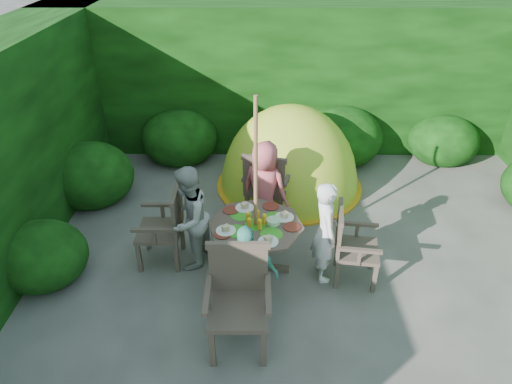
{
  "coord_description": "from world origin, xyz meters",
  "views": [
    {
      "loc": [
        -0.81,
        -3.93,
        3.7
      ],
      "look_at": [
        -0.85,
        0.78,
        0.85
      ],
      "focal_mm": 32.0,
      "sensor_mm": 36.0,
      "label": 1
    }
  ],
  "objects_px": {
    "garden_chair_left": "(166,226)",
    "garden_chair_front": "(238,297)",
    "patio_table": "(256,232)",
    "child_front": "(245,275)",
    "child_back": "(264,189)",
    "garden_chair_right": "(351,244)",
    "child_left": "(188,219)",
    "child_right": "(325,232)",
    "dome_tent": "(289,185)",
    "garden_chair_back": "(266,185)",
    "parasol_pole": "(256,191)"
  },
  "relations": [
    {
      "from": "garden_chair_right",
      "to": "child_right",
      "type": "bearing_deg",
      "value": 90.04
    },
    {
      "from": "patio_table",
      "to": "garden_chair_left",
      "type": "height_order",
      "value": "garden_chair_left"
    },
    {
      "from": "child_right",
      "to": "child_front",
      "type": "bearing_deg",
      "value": 121.2
    },
    {
      "from": "parasol_pole",
      "to": "patio_table",
      "type": "bearing_deg",
      "value": 5.08
    },
    {
      "from": "child_left",
      "to": "dome_tent",
      "type": "relative_size",
      "value": 0.49
    },
    {
      "from": "garden_chair_front",
      "to": "child_right",
      "type": "height_order",
      "value": "child_right"
    },
    {
      "from": "patio_table",
      "to": "garden_chair_right",
      "type": "xyz_separation_m",
      "value": [
        1.09,
        -0.15,
        -0.07
      ]
    },
    {
      "from": "child_back",
      "to": "dome_tent",
      "type": "relative_size",
      "value": 0.49
    },
    {
      "from": "child_right",
      "to": "child_left",
      "type": "distance_m",
      "value": 1.6
    },
    {
      "from": "child_back",
      "to": "dome_tent",
      "type": "distance_m",
      "value": 1.44
    },
    {
      "from": "patio_table",
      "to": "garden_chair_back",
      "type": "xyz_separation_m",
      "value": [
        0.13,
        1.08,
        -0.01
      ]
    },
    {
      "from": "parasol_pole",
      "to": "child_front",
      "type": "xyz_separation_m",
      "value": [
        -0.11,
        -0.79,
        -0.51
      ]
    },
    {
      "from": "garden_chair_left",
      "to": "garden_chair_back",
      "type": "xyz_separation_m",
      "value": [
        1.22,
        0.92,
        0.03
      ]
    },
    {
      "from": "garden_chair_front",
      "to": "child_front",
      "type": "relative_size",
      "value": 0.88
    },
    {
      "from": "patio_table",
      "to": "child_front",
      "type": "height_order",
      "value": "child_front"
    },
    {
      "from": "parasol_pole",
      "to": "garden_chair_right",
      "type": "height_order",
      "value": "parasol_pole"
    },
    {
      "from": "parasol_pole",
      "to": "child_back",
      "type": "height_order",
      "value": "parasol_pole"
    },
    {
      "from": "child_right",
      "to": "child_back",
      "type": "height_order",
      "value": "child_back"
    },
    {
      "from": "child_left",
      "to": "dome_tent",
      "type": "height_order",
      "value": "dome_tent"
    },
    {
      "from": "child_right",
      "to": "child_front",
      "type": "height_order",
      "value": "child_right"
    },
    {
      "from": "garden_chair_right",
      "to": "child_back",
      "type": "distance_m",
      "value": 1.37
    },
    {
      "from": "garden_chair_back",
      "to": "parasol_pole",
      "type": "bearing_deg",
      "value": 96.63
    },
    {
      "from": "child_front",
      "to": "dome_tent",
      "type": "xyz_separation_m",
      "value": [
        0.63,
        2.8,
        -0.59
      ]
    },
    {
      "from": "parasol_pole",
      "to": "garden_chair_front",
      "type": "xyz_separation_m",
      "value": [
        -0.16,
        -1.08,
        -0.54
      ]
    },
    {
      "from": "garden_chair_right",
      "to": "garden_chair_left",
      "type": "distance_m",
      "value": 2.19
    },
    {
      "from": "garden_chair_back",
      "to": "garden_chair_front",
      "type": "xyz_separation_m",
      "value": [
        -0.3,
        -2.16,
        0.01
      ]
    },
    {
      "from": "child_left",
      "to": "child_front",
      "type": "relative_size",
      "value": 1.11
    },
    {
      "from": "garden_chair_back",
      "to": "garden_chair_front",
      "type": "bearing_deg",
      "value": 96.02
    },
    {
      "from": "garden_chair_front",
      "to": "dome_tent",
      "type": "height_order",
      "value": "dome_tent"
    },
    {
      "from": "child_front",
      "to": "parasol_pole",
      "type": "bearing_deg",
      "value": 83.94
    },
    {
      "from": "garden_chair_back",
      "to": "garden_chair_front",
      "type": "distance_m",
      "value": 2.18
    },
    {
      "from": "garden_chair_back",
      "to": "dome_tent",
      "type": "relative_size",
      "value": 0.38
    },
    {
      "from": "garden_chair_left",
      "to": "child_left",
      "type": "distance_m",
      "value": 0.33
    },
    {
      "from": "child_left",
      "to": "child_back",
      "type": "bearing_deg",
      "value": 143.51
    },
    {
      "from": "dome_tent",
      "to": "garden_chair_right",
      "type": "bearing_deg",
      "value": -91.89
    },
    {
      "from": "patio_table",
      "to": "child_front",
      "type": "distance_m",
      "value": 0.8
    },
    {
      "from": "garden_chair_left",
      "to": "garden_chair_front",
      "type": "height_order",
      "value": "garden_chair_front"
    },
    {
      "from": "garden_chair_back",
      "to": "child_left",
      "type": "distance_m",
      "value": 1.35
    },
    {
      "from": "garden_chair_front",
      "to": "child_front",
      "type": "distance_m",
      "value": 0.29
    },
    {
      "from": "garden_chair_right",
      "to": "child_left",
      "type": "height_order",
      "value": "child_left"
    },
    {
      "from": "garden_chair_back",
      "to": "child_back",
      "type": "height_order",
      "value": "child_back"
    },
    {
      "from": "garden_chair_right",
      "to": "child_back",
      "type": "relative_size",
      "value": 0.69
    },
    {
      "from": "child_back",
      "to": "child_front",
      "type": "relative_size",
      "value": 1.11
    },
    {
      "from": "child_front",
      "to": "child_back",
      "type": "bearing_deg",
      "value": 83.94
    },
    {
      "from": "patio_table",
      "to": "child_left",
      "type": "bearing_deg",
      "value": 172.33
    },
    {
      "from": "garden_chair_left",
      "to": "patio_table",
      "type": "bearing_deg",
      "value": 81.82
    },
    {
      "from": "child_right",
      "to": "dome_tent",
      "type": "height_order",
      "value": "dome_tent"
    },
    {
      "from": "child_front",
      "to": "garden_chair_right",
      "type": "bearing_deg",
      "value": 29.99
    },
    {
      "from": "garden_chair_right",
      "to": "child_left",
      "type": "xyz_separation_m",
      "value": [
        -1.88,
        0.26,
        0.17
      ]
    },
    {
      "from": "child_right",
      "to": "child_front",
      "type": "relative_size",
      "value": 1.07
    }
  ]
}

